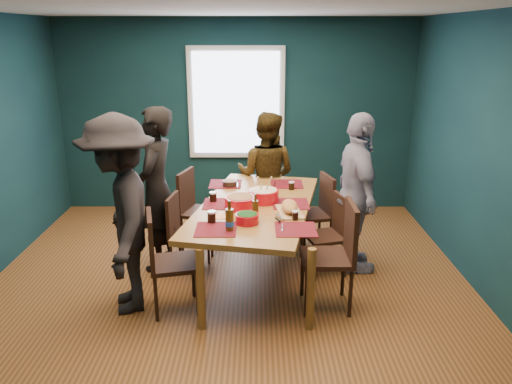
# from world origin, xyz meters

# --- Properties ---
(room) EXTENTS (5.01, 5.01, 2.71)m
(room) POSITION_xyz_m (0.00, 0.27, 1.37)
(room) COLOR #9C5B2D
(room) RESTS_ON ground
(dining_table) EXTENTS (1.48, 2.32, 0.82)m
(dining_table) POSITION_xyz_m (0.28, 0.25, 0.74)
(dining_table) COLOR #A36C31
(dining_table) RESTS_ON floor
(chair_left_far) EXTENTS (0.54, 0.54, 0.96)m
(chair_left_far) POSITION_xyz_m (-0.45, 0.99, 0.56)
(chair_left_far) COLOR black
(chair_left_far) RESTS_ON floor
(chair_left_mid) EXTENTS (0.43, 0.43, 0.85)m
(chair_left_mid) POSITION_xyz_m (-0.52, 0.41, 0.50)
(chair_left_mid) COLOR black
(chair_left_mid) RESTS_ON floor
(chair_left_near) EXTENTS (0.52, 0.52, 0.96)m
(chair_left_near) POSITION_xyz_m (-0.56, -0.42, 0.56)
(chair_left_near) COLOR black
(chair_left_near) RESTS_ON floor
(chair_right_far) EXTENTS (0.50, 0.50, 0.91)m
(chair_right_far) POSITION_xyz_m (1.02, 0.96, 0.53)
(chair_right_far) COLOR black
(chair_right_far) RESTS_ON floor
(chair_right_mid) EXTENTS (0.48, 0.48, 0.86)m
(chair_right_mid) POSITION_xyz_m (1.09, 0.37, 0.50)
(chair_right_mid) COLOR black
(chair_right_mid) RESTS_ON floor
(chair_right_near) EXTENTS (0.47, 0.47, 1.03)m
(chair_right_near) POSITION_xyz_m (1.03, -0.35, 0.60)
(chair_right_near) COLOR black
(chair_right_near) RESTS_ON floor
(person_far_left) EXTENTS (0.50, 0.69, 1.77)m
(person_far_left) POSITION_xyz_m (-0.79, 0.52, 0.89)
(person_far_left) COLOR black
(person_far_left) RESTS_ON floor
(person_back) EXTENTS (0.91, 0.80, 1.58)m
(person_back) POSITION_xyz_m (0.40, 1.43, 0.79)
(person_back) COLOR black
(person_back) RESTS_ON floor
(person_right) EXTENTS (0.53, 1.05, 1.73)m
(person_right) POSITION_xyz_m (1.35, 0.44, 0.86)
(person_right) COLOR white
(person_right) RESTS_ON floor
(person_near_left) EXTENTS (0.97, 1.32, 1.84)m
(person_near_left) POSITION_xyz_m (-0.94, -0.36, 0.92)
(person_near_left) COLOR black
(person_near_left) RESTS_ON floor
(bowl_salad) EXTENTS (0.30, 0.30, 0.13)m
(bowl_salad) POSITION_xyz_m (0.12, 0.12, 0.88)
(bowl_salad) COLOR red
(bowl_salad) RESTS_ON dining_table
(bowl_dumpling) EXTENTS (0.31, 0.31, 0.29)m
(bowl_dumpling) POSITION_xyz_m (0.36, 0.33, 0.89)
(bowl_dumpling) COLOR red
(bowl_dumpling) RESTS_ON dining_table
(bowl_herbs) EXTENTS (0.22, 0.22, 0.09)m
(bowl_herbs) POSITION_xyz_m (0.20, -0.28, 0.87)
(bowl_herbs) COLOR red
(bowl_herbs) RESTS_ON dining_table
(cutting_board) EXTENTS (0.29, 0.54, 0.12)m
(cutting_board) POSITION_xyz_m (0.60, -0.00, 0.87)
(cutting_board) COLOR tan
(cutting_board) RESTS_ON dining_table
(small_bowl) EXTENTS (0.16, 0.16, 0.07)m
(small_bowl) POSITION_xyz_m (-0.02, 0.88, 0.85)
(small_bowl) COLOR black
(small_bowl) RESTS_ON dining_table
(beer_bottle_a) EXTENTS (0.08, 0.08, 0.28)m
(beer_bottle_a) POSITION_xyz_m (0.05, -0.47, 0.92)
(beer_bottle_a) COLOR #452B0C
(beer_bottle_a) RESTS_ON dining_table
(beer_bottle_b) EXTENTS (0.06, 0.06, 0.24)m
(beer_bottle_b) POSITION_xyz_m (0.27, -0.14, 0.91)
(beer_bottle_b) COLOR #452B0C
(beer_bottle_b) RESTS_ON dining_table
(cola_glass_a) EXTENTS (0.08, 0.08, 0.11)m
(cola_glass_a) POSITION_xyz_m (-0.13, -0.27, 0.88)
(cola_glass_a) COLOR black
(cola_glass_a) RESTS_ON dining_table
(cola_glass_b) EXTENTS (0.06, 0.06, 0.09)m
(cola_glass_b) POSITION_xyz_m (0.65, -0.20, 0.87)
(cola_glass_b) COLOR black
(cola_glass_b) RESTS_ON dining_table
(cola_glass_c) EXTENTS (0.07, 0.07, 0.09)m
(cola_glass_c) POSITION_xyz_m (0.68, 0.75, 0.87)
(cola_glass_c) COLOR black
(cola_glass_c) RESTS_ON dining_table
(cola_glass_d) EXTENTS (0.08, 0.08, 0.11)m
(cola_glass_d) POSITION_xyz_m (-0.16, 0.33, 0.87)
(cola_glass_d) COLOR black
(cola_glass_d) RESTS_ON dining_table
(napkin_a) EXTENTS (0.15, 0.15, 0.00)m
(napkin_a) POSITION_xyz_m (0.68, 0.31, 0.82)
(napkin_a) COLOR #FF936B
(napkin_a) RESTS_ON dining_table
(napkin_b) EXTENTS (0.15, 0.15, 0.00)m
(napkin_b) POSITION_xyz_m (-0.07, -0.11, 0.82)
(napkin_b) COLOR #FF936B
(napkin_b) RESTS_ON dining_table
(napkin_c) EXTENTS (0.16, 0.16, 0.00)m
(napkin_c) POSITION_xyz_m (0.59, -0.46, 0.82)
(napkin_c) COLOR #FF936B
(napkin_c) RESTS_ON dining_table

